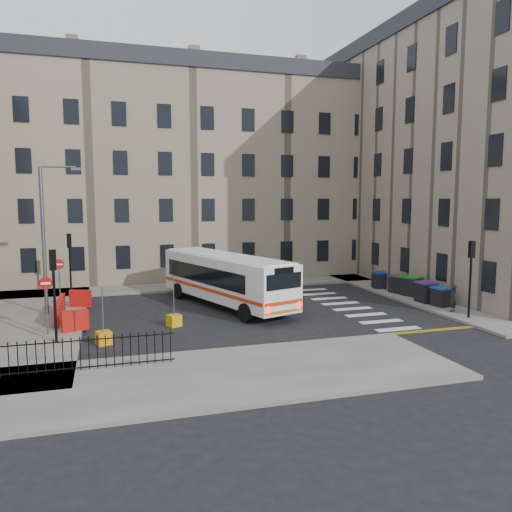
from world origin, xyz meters
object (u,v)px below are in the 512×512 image
wheelie_bin_e (379,280)px  bollard_chevron (104,338)px  wheelie_bin_b (426,292)px  wheelie_bin_c (412,286)px  bus (226,277)px  wheelie_bin_d (398,284)px  bollard_yellow (174,321)px  pedestrian (453,298)px  streetlamp (43,238)px  wheelie_bin_a (441,296)px

wheelie_bin_e → bollard_chevron: bearing=-139.3°
wheelie_bin_b → wheelie_bin_c: bearing=77.3°
bus → wheelie_bin_c: size_ratio=7.93×
wheelie_bin_b → wheelie_bin_d: 3.18m
bus → wheelie_bin_d: bearing=-18.3°
bus → wheelie_bin_b: size_ratio=9.00×
bollard_chevron → bollard_yellow: bearing=33.7°
wheelie_bin_d → bollard_yellow: wheelie_bin_d is taller
wheelie_bin_c → pedestrian: size_ratio=0.94×
bus → wheelie_bin_b: bus is taller
streetlamp → wheelie_bin_d: (21.98, -0.24, -3.59)m
streetlamp → bus: (10.03, -0.34, -2.58)m
wheelie_bin_c → bollard_yellow: (-15.82, -2.87, -0.49)m
bus → bollard_yellow: bus is taller
wheelie_bin_b → wheelie_bin_e: 5.16m
wheelie_bin_d → pedestrian: size_ratio=0.85×
bollard_chevron → bus: bearing=41.3°
wheelie_bin_a → wheelie_bin_c: wheelie_bin_c is taller
bollard_yellow → bollard_chevron: same height
wheelie_bin_b → wheelie_bin_c: wheelie_bin_c is taller
pedestrian → bollard_chevron: (-18.67, -0.42, -0.61)m
bus → bollard_yellow: 5.51m
wheelie_bin_a → pedestrian: bearing=-112.6°
wheelie_bin_d → bollard_chevron: wheelie_bin_d is taller
wheelie_bin_c → bollard_chevron: (-19.23, -5.16, -0.49)m
streetlamp → wheelie_bin_a: bearing=-11.8°
streetlamp → wheelie_bin_a: 22.82m
pedestrian → wheelie_bin_d: bearing=-120.3°
wheelie_bin_e → wheelie_bin_d: bearing=-64.6°
wheelie_bin_c → bollard_yellow: 16.08m
bollard_yellow → bollard_chevron: (-3.42, -2.28, 0.00)m
streetlamp → bollard_chevron: bearing=-65.3°
streetlamp → pedestrian: (21.67, -6.10, -3.43)m
wheelie_bin_a → pedestrian: (-0.38, -1.49, 0.19)m
streetlamp → wheelie_bin_d: streetlamp is taller
wheelie_bin_b → wheelie_bin_d: bearing=85.4°
pedestrian → bollard_chevron: size_ratio=2.54×
pedestrian → wheelie_bin_e: bearing=-117.4°
wheelie_bin_a → wheelie_bin_d: size_ratio=0.87×
bollard_chevron → wheelie_bin_e: bearing=23.8°
wheelie_bin_a → bollard_yellow: wheelie_bin_a is taller
pedestrian → streetlamp: bearing=-43.0°
wheelie_bin_c → bollard_chevron: size_ratio=2.39×
bus → wheelie_bin_c: bearing=-23.6°
wheelie_bin_a → bollard_chevron: bearing=177.5°
wheelie_bin_c → wheelie_bin_e: size_ratio=1.13×
bollard_chevron → wheelie_bin_b: bearing=9.3°
bus → wheelie_bin_a: bearing=-38.3°
bollard_yellow → bollard_chevron: size_ratio=1.00×
wheelie_bin_d → bollard_yellow: 16.07m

